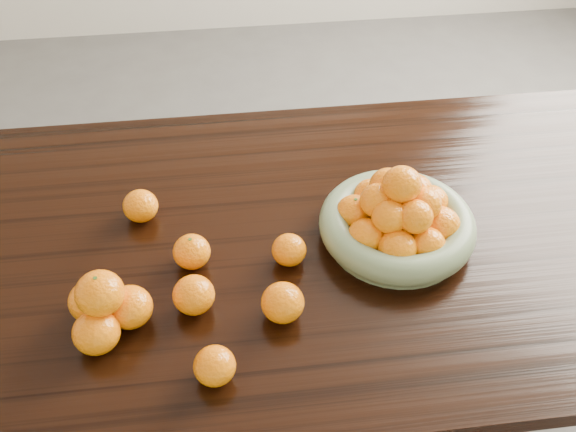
{
  "coord_description": "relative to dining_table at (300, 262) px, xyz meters",
  "views": [
    {
      "loc": [
        -0.15,
        -1.01,
        1.77
      ],
      "look_at": [
        -0.03,
        -0.02,
        0.83
      ],
      "focal_mm": 40.0,
      "sensor_mm": 36.0,
      "label": 1
    }
  ],
  "objects": [
    {
      "name": "fruit_bowl",
      "position": [
        0.21,
        -0.03,
        0.14
      ],
      "size": [
        0.34,
        0.34,
        0.19
      ],
      "rotation": [
        0.0,
        0.0,
        0.3
      ],
      "color": "#697757",
      "rests_on": "dining_table"
    },
    {
      "name": "ground",
      "position": [
        0.0,
        0.0,
        -0.66
      ],
      "size": [
        5.0,
        5.0,
        0.0
      ],
      "primitive_type": "plane",
      "color": "#52504D",
      "rests_on": "ground"
    },
    {
      "name": "loose_orange_1",
      "position": [
        -0.2,
        -0.35,
        0.13
      ],
      "size": [
        0.08,
        0.08,
        0.07
      ],
      "primitive_type": "ellipsoid",
      "color": "orange",
      "rests_on": "dining_table"
    },
    {
      "name": "loose_orange_3",
      "position": [
        -0.35,
        0.1,
        0.13
      ],
      "size": [
        0.08,
        0.08,
        0.07
      ],
      "primitive_type": "ellipsoid",
      "color": "orange",
      "rests_on": "dining_table"
    },
    {
      "name": "orange_pyramid",
      "position": [
        -0.4,
        -0.21,
        0.15
      ],
      "size": [
        0.16,
        0.17,
        0.14
      ],
      "rotation": [
        0.0,
        0.0,
        -0.31
      ],
      "color": "orange",
      "rests_on": "dining_table"
    },
    {
      "name": "dining_table",
      "position": [
        0.0,
        0.0,
        0.0
      ],
      "size": [
        2.0,
        1.0,
        0.75
      ],
      "color": "black",
      "rests_on": "ground"
    },
    {
      "name": "loose_orange_4",
      "position": [
        -0.24,
        -0.18,
        0.13
      ],
      "size": [
        0.08,
        0.08,
        0.08
      ],
      "primitive_type": "ellipsoid",
      "color": "orange",
      "rests_on": "dining_table"
    },
    {
      "name": "loose_orange_0",
      "position": [
        -0.24,
        -0.06,
        0.13
      ],
      "size": [
        0.08,
        0.08,
        0.07
      ],
      "primitive_type": "ellipsoid",
      "color": "orange",
      "rests_on": "dining_table"
    },
    {
      "name": "loose_orange_5",
      "position": [
        -0.03,
        -0.08,
        0.12
      ],
      "size": [
        0.07,
        0.07,
        0.07
      ],
      "primitive_type": "ellipsoid",
      "color": "orange",
      "rests_on": "dining_table"
    },
    {
      "name": "loose_orange_2",
      "position": [
        -0.07,
        -0.22,
        0.13
      ],
      "size": [
        0.09,
        0.09,
        0.08
      ],
      "primitive_type": "ellipsoid",
      "color": "orange",
      "rests_on": "dining_table"
    }
  ]
}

